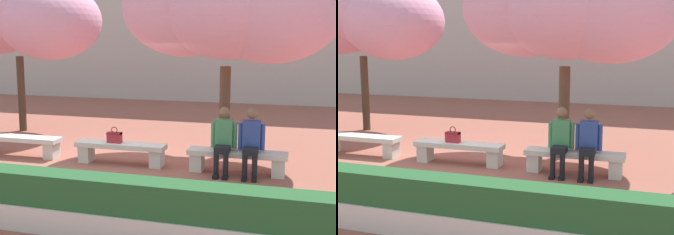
% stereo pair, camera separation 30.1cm
% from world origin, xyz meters
% --- Properties ---
extents(ground_plane, '(100.00, 100.00, 0.00)m').
position_xyz_m(ground_plane, '(0.00, 0.00, 0.00)').
color(ground_plane, '#8E5142').
extents(building_facade, '(28.00, 4.00, 8.13)m').
position_xyz_m(building_facade, '(0.00, 12.14, 4.06)').
color(building_facade, '#B7B2A8').
rests_on(building_facade, ground).
extents(stone_bench_west_end, '(1.92, 0.44, 0.45)m').
position_xyz_m(stone_bench_west_end, '(-2.42, 0.00, 0.31)').
color(stone_bench_west_end, beige).
rests_on(stone_bench_west_end, ground).
extents(stone_bench_near_west, '(1.92, 0.44, 0.45)m').
position_xyz_m(stone_bench_near_west, '(-0.00, 0.00, 0.31)').
color(stone_bench_near_west, beige).
rests_on(stone_bench_near_west, ground).
extents(stone_bench_center, '(1.92, 0.44, 0.45)m').
position_xyz_m(stone_bench_center, '(2.42, 0.00, 0.31)').
color(stone_bench_center, beige).
rests_on(stone_bench_center, ground).
extents(person_seated_left, '(0.51, 0.69, 1.29)m').
position_xyz_m(person_seated_left, '(2.16, -0.05, 0.70)').
color(person_seated_left, black).
rests_on(person_seated_left, ground).
extents(person_seated_right, '(0.51, 0.70, 1.29)m').
position_xyz_m(person_seated_right, '(2.69, -0.05, 0.70)').
color(person_seated_right, black).
rests_on(person_seated_right, ground).
extents(handbag, '(0.30, 0.15, 0.34)m').
position_xyz_m(handbag, '(-0.13, -0.01, 0.58)').
color(handbag, '#A3232D').
rests_on(handbag, stone_bench_near_west).
extents(cherry_tree_main, '(4.80, 3.07, 4.37)m').
position_xyz_m(cherry_tree_main, '(1.93, 1.39, 3.19)').
color(cherry_tree_main, '#513828').
rests_on(cherry_tree_main, ground).
extents(cherry_tree_secondary, '(4.52, 2.81, 4.18)m').
position_xyz_m(cherry_tree_secondary, '(-3.96, 2.73, 3.12)').
color(cherry_tree_secondary, '#473323').
rests_on(cherry_tree_secondary, ground).
extents(planter_hedge_foreground, '(10.09, 0.50, 0.80)m').
position_xyz_m(planter_hedge_foreground, '(0.00, -3.40, 0.39)').
color(planter_hedge_foreground, beige).
rests_on(planter_hedge_foreground, ground).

